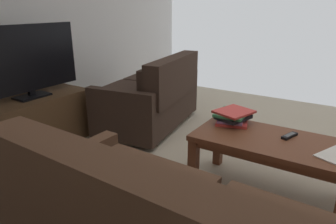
% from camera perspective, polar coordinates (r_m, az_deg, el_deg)
% --- Properties ---
extents(ground_plane, '(5.21, 5.12, 0.01)m').
position_cam_1_polar(ground_plane, '(2.74, 18.17, -12.52)').
color(ground_plane, '#B7A88E').
extents(wall_right, '(0.12, 5.12, 2.54)m').
position_cam_1_polar(wall_right, '(3.86, -21.53, 16.06)').
color(wall_right, silver).
rests_on(wall_right, ground).
extents(loveseat_near, '(0.97, 1.44, 0.86)m').
position_cam_1_polar(loveseat_near, '(3.63, -2.82, 2.78)').
color(loveseat_near, black).
rests_on(loveseat_near, ground).
extents(coffee_table, '(1.11, 0.57, 0.47)m').
position_cam_1_polar(coffee_table, '(2.42, 18.44, -6.27)').
color(coffee_table, brown).
rests_on(coffee_table, ground).
extents(tv_stand, '(0.48, 1.09, 0.54)m').
position_cam_1_polar(tv_stand, '(3.40, -23.28, -1.79)').
color(tv_stand, '#4C331E').
rests_on(tv_stand, ground).
extents(flat_tv, '(0.20, 1.09, 0.69)m').
position_cam_1_polar(flat_tv, '(3.25, -24.71, 8.68)').
color(flat_tv, black).
rests_on(flat_tv, tv_stand).
extents(book_stack, '(0.32, 0.34, 0.11)m').
position_cam_1_polar(book_stack, '(2.59, 11.86, -0.82)').
color(book_stack, '#C63833').
rests_on(book_stack, coffee_table).
extents(tv_remote, '(0.09, 0.17, 0.02)m').
position_cam_1_polar(tv_remote, '(2.46, 21.59, -4.11)').
color(tv_remote, black).
rests_on(tv_remote, coffee_table).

